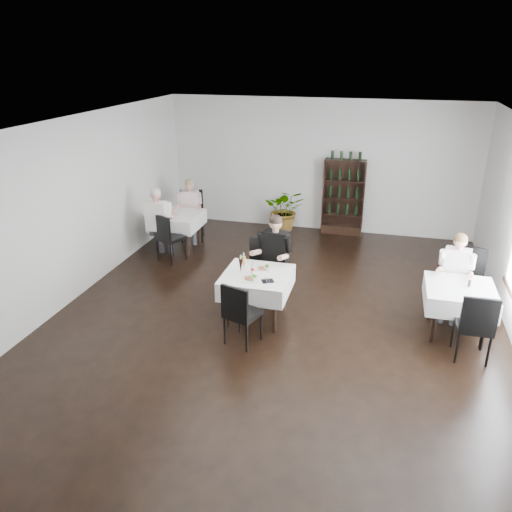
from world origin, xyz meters
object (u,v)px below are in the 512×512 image
at_px(wine_shelf, 343,198).
at_px(main_table, 257,282).
at_px(potted_tree, 285,210).
at_px(diner_main, 274,253).

distance_m(wine_shelf, main_table, 4.41).
xyz_separation_m(main_table, potted_tree, (-0.41, 4.18, -0.11)).
relative_size(main_table, diner_main, 0.68).
xyz_separation_m(wine_shelf, potted_tree, (-1.31, -0.13, -0.34)).
xyz_separation_m(wine_shelf, main_table, (-0.90, -4.31, -0.23)).
height_order(wine_shelf, main_table, wine_shelf).
height_order(potted_tree, diner_main, diner_main).
bearing_deg(wine_shelf, main_table, -101.78).
xyz_separation_m(potted_tree, diner_main, (0.52, -3.53, 0.37)).
distance_m(wine_shelf, potted_tree, 1.36).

